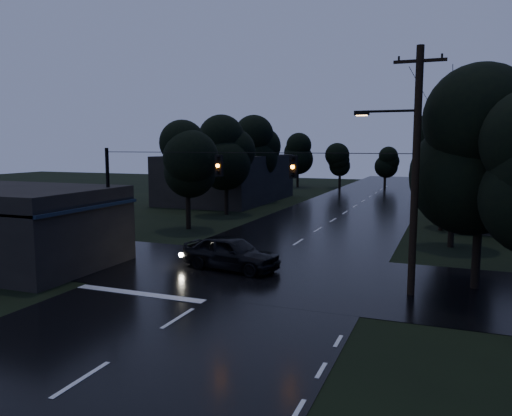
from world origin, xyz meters
The scene contains 16 objects.
ground centered at (0.00, 0.00, 0.00)m, with size 160.00×160.00×0.00m, color black.
main_road centered at (0.00, 30.00, 0.00)m, with size 12.00×120.00×0.02m, color black.
cross_street centered at (0.00, 12.00, 0.00)m, with size 60.00×9.00×0.02m, color black.
building_far_left centered at (-14.00, 40.00, 2.50)m, with size 10.00×16.00×5.00m, color black.
utility_pole_main centered at (7.41, 11.00, 5.26)m, with size 3.50×0.30×10.00m.
utility_pole_far centered at (8.30, 28.00, 3.88)m, with size 2.00×0.30×7.50m.
anchor_pole_left centered at (-7.50, 11.00, 3.00)m, with size 0.18×0.18×6.00m, color black.
span_signals centered at (0.56, 10.99, 5.24)m, with size 15.00×0.37×1.12m.
tree_corner_near centered at (10.00, 13.00, 5.99)m, with size 4.48×4.48×9.44m.
tree_left_a centered at (-9.00, 22.00, 5.24)m, with size 3.92×3.92×8.26m.
tree_left_b centered at (-9.60, 30.00, 5.62)m, with size 4.20×4.20×8.85m.
tree_left_c centered at (-10.20, 40.00, 5.99)m, with size 4.48×4.48×9.44m.
tree_right_a centered at (9.00, 22.00, 5.62)m, with size 4.20×4.20×8.85m.
tree_right_b centered at (9.60, 30.00, 5.99)m, with size 4.48×4.48×9.44m.
tree_right_c centered at (10.20, 40.00, 6.37)m, with size 4.76×4.76×10.03m.
car centered at (-1.15, 12.18, 0.85)m, with size 2.01×5.00×1.70m, color black.
Camera 1 is at (8.81, -9.92, 6.16)m, focal length 35.00 mm.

